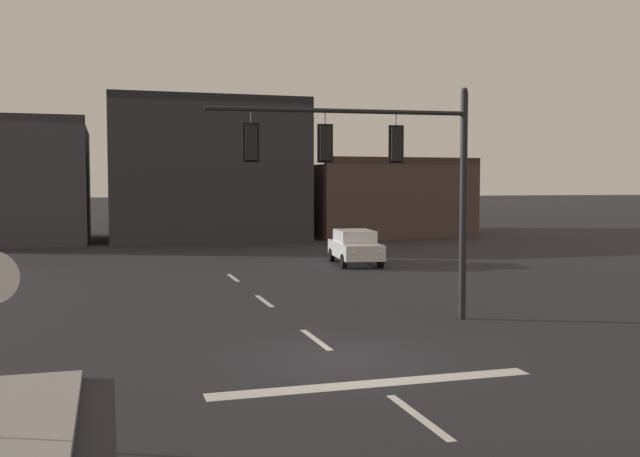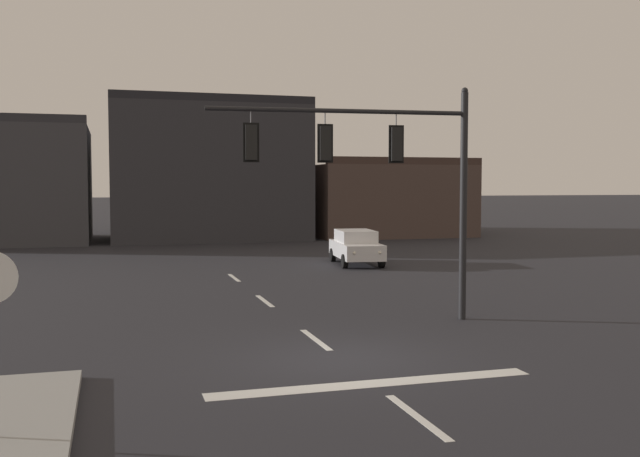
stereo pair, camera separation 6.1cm
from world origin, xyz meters
The scene contains 6 objects.
ground_plane centered at (0.00, 0.00, 0.00)m, with size 400.00×400.00×0.00m, color #232328.
stop_bar_paint centered at (0.00, -2.00, 0.00)m, with size 6.40×0.50×0.01m, color silver.
lane_centreline centered at (0.00, 2.00, 0.00)m, with size 0.16×26.40×0.01m.
signal_mast_near_side centered at (2.32, 3.61, 4.34)m, with size 7.13×0.81×6.41m.
car_lot_nearside centered at (6.31, 17.21, 0.86)m, with size 2.32×4.60×1.61m.
building_row centered at (1.06, 35.98, 3.67)m, with size 37.77×13.27×9.47m.
Camera 2 is at (-4.71, -14.51, 3.76)m, focal length 40.26 mm.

